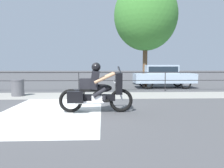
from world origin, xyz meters
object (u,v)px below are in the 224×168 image
at_px(motorcycle, 96,91).
at_px(parked_car, 162,75).
at_px(tree_behind_sign, 146,16).
at_px(trash_bin, 18,88).

relative_size(motorcycle, parked_car, 0.59).
xyz_separation_m(motorcycle, tree_behind_sign, (3.11, 7.89, 4.12)).
bearing_deg(parked_car, motorcycle, -116.06).
xyz_separation_m(motorcycle, parked_car, (4.24, 7.57, 0.19)).
bearing_deg(trash_bin, parked_car, 24.14).
bearing_deg(motorcycle, tree_behind_sign, 64.00).
height_order(trash_bin, tree_behind_sign, tree_behind_sign).
xyz_separation_m(parked_car, trash_bin, (-8.18, -3.67, -0.47)).
bearing_deg(motorcycle, parked_car, 56.26).
relative_size(parked_car, tree_behind_sign, 0.56).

